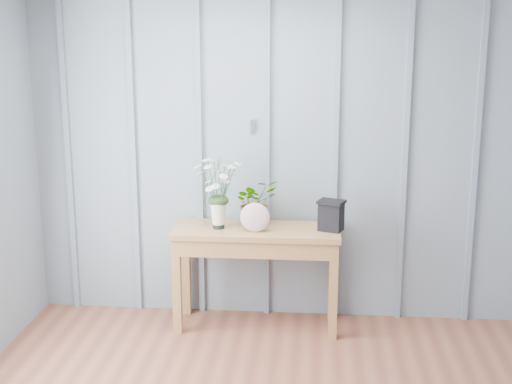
# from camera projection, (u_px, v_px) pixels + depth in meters

# --- Properties ---
(room_shell) EXTENTS (4.00, 4.50, 2.50)m
(room_shell) POSITION_uv_depth(u_px,v_px,m) (297.00, 63.00, 3.75)
(room_shell) COLOR gray
(room_shell) RESTS_ON ground
(sideboard) EXTENTS (1.20, 0.45, 0.75)m
(sideboard) POSITION_uv_depth(u_px,v_px,m) (257.00, 243.00, 5.14)
(sideboard) COLOR #9E713E
(sideboard) RESTS_ON ground
(daisy_vase) EXTENTS (0.37, 0.28, 0.53)m
(daisy_vase) POSITION_uv_depth(u_px,v_px,m) (218.00, 183.00, 5.04)
(daisy_vase) COLOR black
(daisy_vase) RESTS_ON sideboard
(spider_plant) EXTENTS (0.40, 0.39, 0.34)m
(spider_plant) POSITION_uv_depth(u_px,v_px,m) (256.00, 202.00, 5.15)
(spider_plant) COLOR #203617
(spider_plant) RESTS_ON sideboard
(felt_disc_vessel) EXTENTS (0.21, 0.07, 0.21)m
(felt_disc_vessel) POSITION_uv_depth(u_px,v_px,m) (255.00, 217.00, 5.00)
(felt_disc_vessel) COLOR #9C5B79
(felt_disc_vessel) RESTS_ON sideboard
(carved_box) EXTENTS (0.22, 0.20, 0.22)m
(carved_box) POSITION_uv_depth(u_px,v_px,m) (331.00, 215.00, 5.03)
(carved_box) COLOR black
(carved_box) RESTS_ON sideboard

